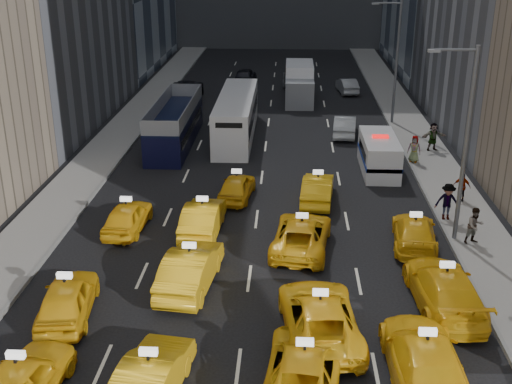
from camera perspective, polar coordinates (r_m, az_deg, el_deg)
sidewalk_west at (r=44.04m, az=-13.00°, el=3.90°), size 3.00×90.00×0.15m
sidewalk_east at (r=43.32m, az=14.85°, el=3.43°), size 3.00×90.00×0.15m
curb_west at (r=43.66m, az=-11.17°, el=3.92°), size 0.15×90.00×0.18m
curb_east at (r=43.04m, az=12.96°, el=3.51°), size 0.15×90.00×0.18m
streetlight_near at (r=29.54m, az=17.99°, el=4.46°), size 2.15×0.22×9.00m
streetlight_far at (r=48.62m, az=12.28°, el=11.52°), size 2.15×0.22×9.00m
taxi_4 at (r=21.21m, az=-20.22°, el=-15.60°), size 2.43×4.75×1.55m
taxi_5 at (r=20.43m, az=-9.37°, el=-16.05°), size 2.21×4.76×1.51m
taxi_6 at (r=20.73m, az=4.29°, el=-15.27°), size 2.98×5.39×1.43m
taxi_7 at (r=21.48m, az=14.76°, el=-14.22°), size 2.34×5.64×1.63m
taxi_8 at (r=24.95m, az=-16.42°, el=-9.08°), size 2.29×4.62×1.51m
taxi_9 at (r=25.97m, az=-5.87°, el=-6.78°), size 2.27×5.12×1.63m
taxi_10 at (r=23.00m, az=5.66°, el=-10.99°), size 3.11×5.79×1.55m
taxi_11 at (r=25.49m, az=16.41°, el=-8.25°), size 2.53×5.67×1.62m
taxi_12 at (r=31.30m, az=-11.36°, el=-2.17°), size 1.89×4.20×1.40m
taxi_13 at (r=30.51m, az=-4.75°, el=-2.31°), size 1.81×4.72×1.54m
taxi_14 at (r=28.93m, az=4.07°, el=-3.79°), size 3.03×5.44×1.44m
taxi_15 at (r=30.04m, az=13.90°, el=-3.51°), size 2.41×4.83×1.35m
taxi_16 at (r=34.43m, az=-1.72°, el=0.47°), size 2.03×4.10×1.34m
taxi_17 at (r=34.11m, az=5.49°, el=0.27°), size 1.97×4.56×1.46m
nypd_van at (r=39.12m, az=10.88°, el=3.26°), size 2.61×5.42×2.24m
double_decker at (r=43.77m, az=-7.21°, el=6.11°), size 2.95×10.41×2.99m
city_bus at (r=45.15m, az=-1.75°, el=6.73°), size 2.39×11.41×2.95m
box_truck at (r=55.44m, az=3.87°, el=9.61°), size 2.93×6.97×3.10m
misc_car_0 at (r=46.00m, az=7.90°, el=5.85°), size 1.94×4.46×1.43m
misc_car_1 at (r=56.51m, az=-6.18°, el=9.03°), size 3.24×6.13×1.64m
misc_car_2 at (r=61.74m, az=3.41°, el=10.15°), size 2.17×5.24×1.51m
misc_car_3 at (r=62.27m, az=-0.97°, el=10.28°), size 2.17×4.59×1.51m
misc_car_4 at (r=59.07m, az=8.10°, el=9.35°), size 1.90×4.18×1.33m
pedestrian_1 at (r=30.68m, az=18.88°, el=-2.85°), size 0.94×0.73×1.72m
pedestrian_2 at (r=32.81m, az=16.65°, el=-0.82°), size 1.22×0.55×1.86m
pedestrian_3 at (r=35.47m, az=17.81°, el=0.46°), size 0.98×0.68×1.53m
pedestrian_4 at (r=40.77m, az=13.89°, el=3.74°), size 0.93×0.70×1.68m
pedestrian_5 at (r=43.37m, az=15.46°, el=4.76°), size 1.76×0.91×1.82m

